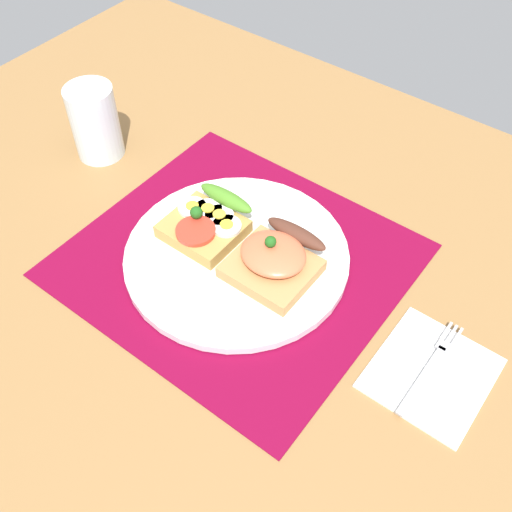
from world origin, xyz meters
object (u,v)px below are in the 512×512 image
at_px(sandwich_salmon, 276,258).
at_px(napkin, 433,371).
at_px(sandwich_egg_tomato, 207,222).
at_px(fork, 432,365).
at_px(drinking_glass, 95,122).
at_px(plate, 237,256).

distance_m(sandwich_salmon, napkin, 0.22).
distance_m(sandwich_egg_tomato, fork, 0.32).
bearing_deg(drinking_glass, fork, -4.04).
height_order(sandwich_egg_tomato, napkin, sandwich_egg_tomato).
relative_size(napkin, drinking_glass, 1.19).
height_order(napkin, fork, fork).
xyz_separation_m(sandwich_egg_tomato, sandwich_salmon, (0.10, 0.00, 0.00)).
xyz_separation_m(sandwich_salmon, napkin, (0.21, -0.01, -0.03)).
bearing_deg(plate, fork, 1.25).
bearing_deg(fork, sandwich_salmon, 178.93).
bearing_deg(fork, napkin, -37.92).
relative_size(plate, drinking_glass, 2.58).
distance_m(napkin, fork, 0.01).
bearing_deg(plate, sandwich_egg_tomato, 171.16).
xyz_separation_m(plate, sandwich_salmon, (0.05, 0.01, 0.02)).
height_order(sandwich_salmon, napkin, sandwich_salmon).
bearing_deg(plate, sandwich_salmon, 10.58).
xyz_separation_m(sandwich_egg_tomato, fork, (0.32, -0.00, -0.02)).
distance_m(plate, drinking_glass, 0.30).
bearing_deg(sandwich_salmon, fork, -1.07).
relative_size(sandwich_egg_tomato, fork, 0.73).
distance_m(sandwich_egg_tomato, napkin, 0.32).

